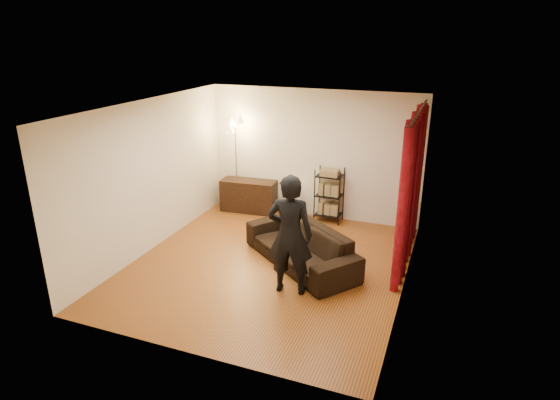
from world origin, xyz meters
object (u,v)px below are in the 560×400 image
at_px(media_cabinet, 249,196).
at_px(storage_boxes, 291,203).
at_px(person, 290,235).
at_px(wire_shelf, 329,195).
at_px(floor_lamp, 236,166).
at_px(sofa, 301,245).

relative_size(media_cabinet, storage_boxes, 1.97).
distance_m(person, wire_shelf, 2.95).
distance_m(person, media_cabinet, 3.55).
bearing_deg(wire_shelf, person, -64.83).
height_order(media_cabinet, floor_lamp, floor_lamp).
relative_size(person, wire_shelf, 1.63).
distance_m(media_cabinet, storage_boxes, 0.99).
distance_m(media_cabinet, floor_lamp, 0.73).
height_order(sofa, storage_boxes, sofa).
xyz_separation_m(person, floor_lamp, (-2.25, 2.80, 0.10)).
bearing_deg(storage_boxes, floor_lamp, -174.72).
distance_m(wire_shelf, floor_lamp, 2.11).
distance_m(person, floor_lamp, 3.59).
relative_size(sofa, storage_boxes, 3.76).
bearing_deg(floor_lamp, wire_shelf, 3.50).
bearing_deg(floor_lamp, sofa, -41.64).
height_order(person, storage_boxes, person).
bearing_deg(wire_shelf, storage_boxes, -157.82).
xyz_separation_m(storage_boxes, floor_lamp, (-1.24, -0.11, 0.73)).
relative_size(storage_boxes, wire_shelf, 0.53).
xyz_separation_m(media_cabinet, floor_lamp, (-0.25, -0.08, 0.69)).
distance_m(sofa, media_cabinet, 2.70).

